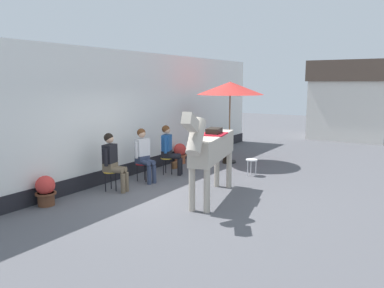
{
  "coord_description": "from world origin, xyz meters",
  "views": [
    {
      "loc": [
        4.59,
        -6.78,
        2.57
      ],
      "look_at": [
        -0.4,
        1.2,
        1.05
      ],
      "focal_mm": 35.98,
      "sensor_mm": 36.0,
      "label": 1
    }
  ],
  "objects_px": {
    "satchel_bag": "(176,165)",
    "flower_planter_nearest": "(46,190)",
    "seated_visitor_near": "(112,159)",
    "flower_planter_farthest": "(180,153)",
    "spare_stool_white": "(252,161)",
    "saddled_horse_center": "(211,148)",
    "seated_visitor_far": "(169,147)",
    "seated_visitor_middle": "(144,152)",
    "cafe_parasol": "(230,89)"
  },
  "relations": [
    {
      "from": "seated_visitor_far",
      "to": "flower_planter_nearest",
      "type": "relative_size",
      "value": 2.17
    },
    {
      "from": "seated_visitor_near",
      "to": "seated_visitor_far",
      "type": "distance_m",
      "value": 2.07
    },
    {
      "from": "cafe_parasol",
      "to": "flower_planter_nearest",
      "type": "bearing_deg",
      "value": -102.37
    },
    {
      "from": "satchel_bag",
      "to": "flower_planter_nearest",
      "type": "bearing_deg",
      "value": -171.32
    },
    {
      "from": "saddled_horse_center",
      "to": "spare_stool_white",
      "type": "distance_m",
      "value": 2.65
    },
    {
      "from": "saddled_horse_center",
      "to": "cafe_parasol",
      "type": "bearing_deg",
      "value": 110.87
    },
    {
      "from": "seated_visitor_far",
      "to": "seated_visitor_middle",
      "type": "bearing_deg",
      "value": -95.76
    },
    {
      "from": "flower_planter_farthest",
      "to": "cafe_parasol",
      "type": "bearing_deg",
      "value": 35.17
    },
    {
      "from": "saddled_horse_center",
      "to": "spare_stool_white",
      "type": "bearing_deg",
      "value": 92.96
    },
    {
      "from": "flower_planter_farthest",
      "to": "spare_stool_white",
      "type": "distance_m",
      "value": 2.62
    },
    {
      "from": "cafe_parasol",
      "to": "seated_visitor_far",
      "type": "bearing_deg",
      "value": -107.18
    },
    {
      "from": "seated_visitor_far",
      "to": "flower_planter_farthest",
      "type": "height_order",
      "value": "seated_visitor_far"
    },
    {
      "from": "seated_visitor_middle",
      "to": "saddled_horse_center",
      "type": "distance_m",
      "value": 2.33
    },
    {
      "from": "seated_visitor_middle",
      "to": "cafe_parasol",
      "type": "relative_size",
      "value": 0.54
    },
    {
      "from": "seated_visitor_middle",
      "to": "flower_planter_nearest",
      "type": "bearing_deg",
      "value": -100.48
    },
    {
      "from": "seated_visitor_near",
      "to": "satchel_bag",
      "type": "bearing_deg",
      "value": 92.4
    },
    {
      "from": "seated_visitor_middle",
      "to": "flower_planter_nearest",
      "type": "relative_size",
      "value": 2.17
    },
    {
      "from": "saddled_horse_center",
      "to": "flower_planter_nearest",
      "type": "height_order",
      "value": "saddled_horse_center"
    },
    {
      "from": "seated_visitor_near",
      "to": "spare_stool_white",
      "type": "bearing_deg",
      "value": 55.42
    },
    {
      "from": "flower_planter_farthest",
      "to": "spare_stool_white",
      "type": "relative_size",
      "value": 1.39
    },
    {
      "from": "flower_planter_nearest",
      "to": "flower_planter_farthest",
      "type": "distance_m",
      "value": 5.04
    },
    {
      "from": "seated_visitor_far",
      "to": "cafe_parasol",
      "type": "xyz_separation_m",
      "value": [
        0.72,
        2.32,
        1.59
      ]
    },
    {
      "from": "spare_stool_white",
      "to": "flower_planter_nearest",
      "type": "bearing_deg",
      "value": -118.86
    },
    {
      "from": "spare_stool_white",
      "to": "satchel_bag",
      "type": "distance_m",
      "value": 2.35
    },
    {
      "from": "flower_planter_nearest",
      "to": "cafe_parasol",
      "type": "height_order",
      "value": "cafe_parasol"
    },
    {
      "from": "seated_visitor_middle",
      "to": "flower_planter_nearest",
      "type": "distance_m",
      "value": 2.73
    },
    {
      "from": "saddled_horse_center",
      "to": "flower_planter_farthest",
      "type": "distance_m",
      "value": 4.03
    },
    {
      "from": "seated_visitor_near",
      "to": "seated_visitor_far",
      "type": "bearing_deg",
      "value": 85.45
    },
    {
      "from": "saddled_horse_center",
      "to": "cafe_parasol",
      "type": "height_order",
      "value": "cafe_parasol"
    },
    {
      "from": "flower_planter_farthest",
      "to": "cafe_parasol",
      "type": "distance_m",
      "value": 2.57
    },
    {
      "from": "seated_visitor_near",
      "to": "seated_visitor_middle",
      "type": "height_order",
      "value": "same"
    },
    {
      "from": "seated_visitor_near",
      "to": "satchel_bag",
      "type": "height_order",
      "value": "seated_visitor_near"
    },
    {
      "from": "seated_visitor_near",
      "to": "saddled_horse_center",
      "type": "bearing_deg",
      "value": 15.21
    },
    {
      "from": "flower_planter_farthest",
      "to": "satchel_bag",
      "type": "bearing_deg",
      "value": -66.35
    },
    {
      "from": "seated_visitor_near",
      "to": "seated_visitor_middle",
      "type": "distance_m",
      "value": 1.08
    },
    {
      "from": "seated_visitor_near",
      "to": "flower_planter_nearest",
      "type": "relative_size",
      "value": 2.17
    },
    {
      "from": "seated_visitor_far",
      "to": "satchel_bag",
      "type": "bearing_deg",
      "value": 111.04
    },
    {
      "from": "cafe_parasol",
      "to": "satchel_bag",
      "type": "xyz_separation_m",
      "value": [
        -1.0,
        -1.59,
        -2.26
      ]
    },
    {
      "from": "flower_planter_farthest",
      "to": "satchel_bag",
      "type": "height_order",
      "value": "flower_planter_farthest"
    },
    {
      "from": "flower_planter_farthest",
      "to": "spare_stool_white",
      "type": "height_order",
      "value": "flower_planter_farthest"
    },
    {
      "from": "seated_visitor_middle",
      "to": "cafe_parasol",
      "type": "distance_m",
      "value": 3.76
    },
    {
      "from": "cafe_parasol",
      "to": "satchel_bag",
      "type": "height_order",
      "value": "cafe_parasol"
    },
    {
      "from": "flower_planter_farthest",
      "to": "satchel_bag",
      "type": "xyz_separation_m",
      "value": [
        0.3,
        -0.67,
        -0.23
      ]
    },
    {
      "from": "seated_visitor_middle",
      "to": "flower_planter_farthest",
      "type": "relative_size",
      "value": 2.17
    },
    {
      "from": "flower_planter_farthest",
      "to": "cafe_parasol",
      "type": "height_order",
      "value": "cafe_parasol"
    },
    {
      "from": "spare_stool_white",
      "to": "seated_visitor_far",
      "type": "bearing_deg",
      "value": -151.43
    },
    {
      "from": "seated_visitor_far",
      "to": "flower_planter_nearest",
      "type": "height_order",
      "value": "seated_visitor_far"
    },
    {
      "from": "seated_visitor_middle",
      "to": "seated_visitor_far",
      "type": "height_order",
      "value": "same"
    },
    {
      "from": "saddled_horse_center",
      "to": "flower_planter_nearest",
      "type": "bearing_deg",
      "value": -141.31
    },
    {
      "from": "seated_visitor_near",
      "to": "cafe_parasol",
      "type": "bearing_deg",
      "value": 78.64
    }
  ]
}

